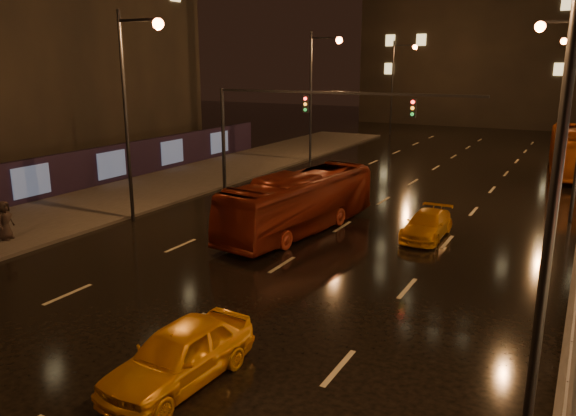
{
  "coord_description": "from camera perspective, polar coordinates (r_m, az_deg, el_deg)",
  "views": [
    {
      "loc": [
        10.01,
        -8.03,
        7.6
      ],
      "look_at": [
        0.6,
        9.39,
        2.5
      ],
      "focal_mm": 35.0,
      "sensor_mm": 36.0,
      "label": 1
    }
  ],
  "objects": [
    {
      "name": "sidewalk_left",
      "position": [
        33.76,
        -16.76,
        0.94
      ],
      "size": [
        7.0,
        70.0,
        0.15
      ],
      "primitive_type": "cube",
      "color": "#38332D",
      "rests_on": "ground"
    },
    {
      "name": "traffic_signal",
      "position": [
        31.95,
        0.12,
        9.3
      ],
      "size": [
        15.31,
        0.32,
        6.2
      ],
      "color": "black",
      "rests_on": "ground"
    },
    {
      "name": "taxi_near",
      "position": [
        14.33,
        -10.98,
        -14.42
      ],
      "size": [
        2.02,
        4.47,
        1.49
      ],
      "primitive_type": "imported",
      "rotation": [
        0.0,
        0.0,
        -0.06
      ],
      "color": "orange",
      "rests_on": "ground"
    },
    {
      "name": "taxi_far",
      "position": [
        25.97,
        13.93,
        -1.66
      ],
      "size": [
        1.66,
        4.06,
        1.18
      ],
      "primitive_type": "imported",
      "rotation": [
        0.0,
        0.0,
        0.0
      ],
      "color": "#BC7311",
      "rests_on": "ground"
    },
    {
      "name": "hoarding_left",
      "position": [
        34.38,
        -24.82,
        2.45
      ],
      "size": [
        0.3,
        46.0,
        2.5
      ],
      "primitive_type": "cube",
      "color": "black",
      "rests_on": "ground"
    },
    {
      "name": "bus_red",
      "position": [
        25.96,
        1.17,
        0.57
      ],
      "size": [
        3.46,
        10.1,
        2.76
      ],
      "primitive_type": "imported",
      "rotation": [
        0.0,
        0.0,
        -0.12
      ],
      "color": "maroon",
      "rests_on": "ground"
    },
    {
      "name": "streetlight_right",
      "position": [
        10.15,
        22.18,
        6.79
      ],
      "size": [
        2.64,
        0.5,
        10.0
      ],
      "color": "black",
      "rests_on": "ground"
    },
    {
      "name": "ground",
      "position": [
        30.72,
        8.46,
        -0.04
      ],
      "size": [
        140.0,
        140.0,
        0.0
      ],
      "primitive_type": "plane",
      "color": "black",
      "rests_on": "ground"
    },
    {
      "name": "bus_curb",
      "position": [
        44.76,
        26.94,
        5.19
      ],
      "size": [
        3.61,
        11.75,
        3.22
      ],
      "primitive_type": "imported",
      "rotation": [
        0.0,
        0.0,
        0.08
      ],
      "color": "#9C420F",
      "rests_on": "ground"
    },
    {
      "name": "pedestrian_c",
      "position": [
        27.25,
        -26.82,
        -1.14
      ],
      "size": [
        0.78,
        0.97,
        1.72
      ],
      "primitive_type": "imported",
      "rotation": [
        0.0,
        0.0,
        1.88
      ],
      "color": "black",
      "rests_on": "sidewalk_left"
    }
  ]
}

